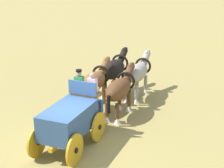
# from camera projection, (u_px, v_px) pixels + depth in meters

# --- Properties ---
(ground_plane) EXTENTS (220.00, 220.00, 0.00)m
(ground_plane) POSITION_uv_depth(u_px,v_px,m) (70.00, 148.00, 13.92)
(ground_plane) COLOR #9E8C4C
(show_wagon) EXTENTS (5.48, 1.88, 2.69)m
(show_wagon) POSITION_uv_depth(u_px,v_px,m) (71.00, 119.00, 13.70)
(show_wagon) COLOR #2D4C7A
(show_wagon) RESTS_ON ground
(draft_horse_rear_near) EXTENTS (3.23, 1.06, 2.29)m
(draft_horse_rear_near) POSITION_uv_depth(u_px,v_px,m) (94.00, 83.00, 16.82)
(draft_horse_rear_near) COLOR brown
(draft_horse_rear_near) RESTS_ON ground
(draft_horse_rear_off) EXTENTS (3.19, 1.05, 2.14)m
(draft_horse_rear_off) POSITION_uv_depth(u_px,v_px,m) (120.00, 89.00, 16.40)
(draft_horse_rear_off) COLOR brown
(draft_horse_rear_off) RESTS_ON ground
(draft_horse_lead_near) EXTENTS (3.11, 1.10, 2.21)m
(draft_horse_lead_near) POSITION_uv_depth(u_px,v_px,m) (115.00, 69.00, 19.11)
(draft_horse_lead_near) COLOR black
(draft_horse_lead_near) RESTS_ON ground
(draft_horse_lead_off) EXTENTS (3.24, 1.03, 2.16)m
(draft_horse_lead_off) POSITION_uv_depth(u_px,v_px,m) (138.00, 73.00, 18.67)
(draft_horse_lead_off) COLOR #9E998E
(draft_horse_lead_off) RESTS_ON ground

